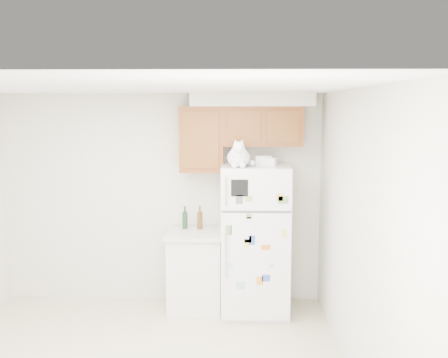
{
  "coord_description": "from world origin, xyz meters",
  "views": [
    {
      "loc": [
        0.88,
        -4.2,
        2.35
      ],
      "look_at": [
        0.76,
        1.55,
        1.55
      ],
      "focal_mm": 42.0,
      "sensor_mm": 36.0,
      "label": 1
    }
  ],
  "objects_px": {
    "refrigerator": "(255,239)",
    "bottle_amber": "(200,217)",
    "bottle_green": "(185,217)",
    "base_counter": "(195,270)",
    "storage_box_back": "(264,160)",
    "cat": "(239,156)",
    "storage_box_front": "(269,162)"
  },
  "relations": [
    {
      "from": "base_counter",
      "to": "bottle_green",
      "type": "xyz_separation_m",
      "value": [
        -0.13,
        0.15,
        0.59
      ]
    },
    {
      "from": "storage_box_back",
      "to": "bottle_green",
      "type": "height_order",
      "value": "storage_box_back"
    },
    {
      "from": "cat",
      "to": "storage_box_front",
      "type": "relative_size",
      "value": 2.94
    },
    {
      "from": "cat",
      "to": "storage_box_back",
      "type": "bearing_deg",
      "value": 41.42
    },
    {
      "from": "storage_box_front",
      "to": "bottle_amber",
      "type": "relative_size",
      "value": 0.54
    },
    {
      "from": "base_counter",
      "to": "bottle_amber",
      "type": "relative_size",
      "value": 3.34
    },
    {
      "from": "refrigerator",
      "to": "storage_box_back",
      "type": "bearing_deg",
      "value": 24.74
    },
    {
      "from": "cat",
      "to": "bottle_green",
      "type": "distance_m",
      "value": 1.08
    },
    {
      "from": "base_counter",
      "to": "cat",
      "type": "bearing_deg",
      "value": -29.23
    },
    {
      "from": "storage_box_back",
      "to": "bottle_green",
      "type": "distance_m",
      "value": 1.16
    },
    {
      "from": "cat",
      "to": "storage_box_back",
      "type": "height_order",
      "value": "cat"
    },
    {
      "from": "base_counter",
      "to": "storage_box_back",
      "type": "distance_m",
      "value": 1.51
    },
    {
      "from": "cat",
      "to": "bottle_amber",
      "type": "relative_size",
      "value": 1.6
    },
    {
      "from": "storage_box_front",
      "to": "bottle_amber",
      "type": "bearing_deg",
      "value": 178.41
    },
    {
      "from": "storage_box_back",
      "to": "bottle_amber",
      "type": "bearing_deg",
      "value": 174.66
    },
    {
      "from": "cat",
      "to": "storage_box_front",
      "type": "distance_m",
      "value": 0.37
    },
    {
      "from": "refrigerator",
      "to": "base_counter",
      "type": "bearing_deg",
      "value": 173.9
    },
    {
      "from": "bottle_green",
      "to": "bottle_amber",
      "type": "xyz_separation_m",
      "value": [
        0.18,
        -0.02,
        0.0
      ]
    },
    {
      "from": "base_counter",
      "to": "bottle_amber",
      "type": "height_order",
      "value": "bottle_amber"
    },
    {
      "from": "refrigerator",
      "to": "bottle_green",
      "type": "bearing_deg",
      "value": 164.85
    },
    {
      "from": "bottle_green",
      "to": "bottle_amber",
      "type": "height_order",
      "value": "bottle_amber"
    },
    {
      "from": "refrigerator",
      "to": "bottle_green",
      "type": "relative_size",
      "value": 6.3
    },
    {
      "from": "base_counter",
      "to": "bottle_amber",
      "type": "xyz_separation_m",
      "value": [
        0.05,
        0.13,
        0.6
      ]
    },
    {
      "from": "storage_box_back",
      "to": "storage_box_front",
      "type": "bearing_deg",
      "value": -59.14
    },
    {
      "from": "storage_box_back",
      "to": "refrigerator",
      "type": "bearing_deg",
      "value": -148.65
    },
    {
      "from": "refrigerator",
      "to": "bottle_amber",
      "type": "relative_size",
      "value": 6.17
    },
    {
      "from": "cat",
      "to": "bottle_amber",
      "type": "distance_m",
      "value": 0.97
    },
    {
      "from": "cat",
      "to": "bottle_amber",
      "type": "xyz_separation_m",
      "value": [
        -0.45,
        0.41,
        -0.76
      ]
    },
    {
      "from": "storage_box_back",
      "to": "cat",
      "type": "bearing_deg",
      "value": -131.97
    },
    {
      "from": "storage_box_back",
      "to": "bottle_amber",
      "type": "distance_m",
      "value": 1.02
    },
    {
      "from": "cat",
      "to": "bottle_green",
      "type": "xyz_separation_m",
      "value": [
        -0.63,
        0.43,
        -0.76
      ]
    },
    {
      "from": "storage_box_front",
      "to": "bottle_green",
      "type": "xyz_separation_m",
      "value": [
        -0.96,
        0.29,
        -0.69
      ]
    }
  ]
}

